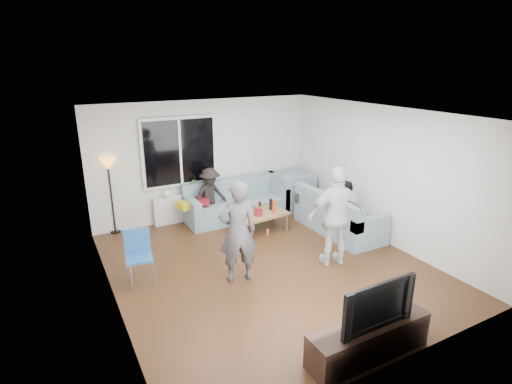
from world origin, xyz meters
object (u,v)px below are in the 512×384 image
side_chair (139,258)px  spectator_back (210,196)px  sofa_back_section (237,200)px  coffee_table (260,222)px  floor_lamp (112,196)px  player_right (336,217)px  spectator_right (346,209)px  sofa_right_section (339,212)px  tv_console (369,340)px  player_left (238,232)px  television (373,302)px

side_chair → spectator_back: bearing=51.5°
sofa_back_section → coffee_table: 0.94m
floor_lamp → spectator_back: floor_lamp is taller
player_right → floor_lamp: bearing=-30.9°
floor_lamp → spectator_right: (4.07, -2.34, -0.22)m
sofa_right_section → spectator_right: spectator_right is taller
tv_console → player_left: bearing=104.0°
sofa_back_section → side_chair: side_chair is taller
sofa_back_section → player_left: (-1.15, -2.44, 0.40)m
sofa_right_section → spectator_right: size_ratio=1.79×
spectator_right → tv_console: bearing=-39.8°
sofa_right_section → floor_lamp: floor_lamp is taller
television → side_chair: bearing=124.0°
player_left → player_right: 1.73m
player_left → tv_console: player_left is taller
player_left → spectator_back: (0.53, 2.47, -0.22)m
coffee_table → side_chair: 2.80m
side_chair → player_left: size_ratio=0.52×
sofa_back_section → floor_lamp: bearing=169.9°
player_left → sofa_back_section: bearing=-103.0°
player_right → sofa_back_section: bearing=-63.7°
coffee_table → television: (-0.65, -3.86, 0.54)m
side_chair → floor_lamp: bearing=98.2°
floor_lamp → television: size_ratio=1.52×
spectator_right → spectator_back: spectator_back is taller
coffee_table → side_chair: (-2.65, -0.89, 0.23)m
television → player_left: bearing=104.0°
coffee_table → spectator_right: bearing=-34.3°
player_left → player_right: size_ratio=0.95×
coffee_table → television: television is taller
sofa_back_section → television: bearing=-96.7°
side_chair → television: 3.59m
player_left → tv_console: bearing=116.2°
sofa_back_section → spectator_right: 2.42m
player_right → spectator_back: bearing=-52.3°
sofa_right_section → spectator_right: bearing=-180.0°
player_left → spectator_right: player_left is taller
coffee_table → side_chair: size_ratio=1.28×
sofa_back_section → spectator_back: bearing=177.2°
floor_lamp → spectator_back: (1.95, -0.43, -0.17)m
player_right → player_left: bearing=4.9°
sofa_right_section → spectator_back: (-2.12, 1.71, 0.19)m
sofa_right_section → coffee_table: bearing=61.5°
sofa_right_section → coffee_table: size_ratio=1.82×
sofa_right_section → player_left: (-2.65, -0.75, 0.40)m
sofa_back_section → television: television is taller
tv_console → spectator_back: bearing=90.6°
sofa_right_section → player_right: bearing=137.7°
floor_lamp → sofa_back_section: bearing=-10.1°
tv_console → television: 0.52m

